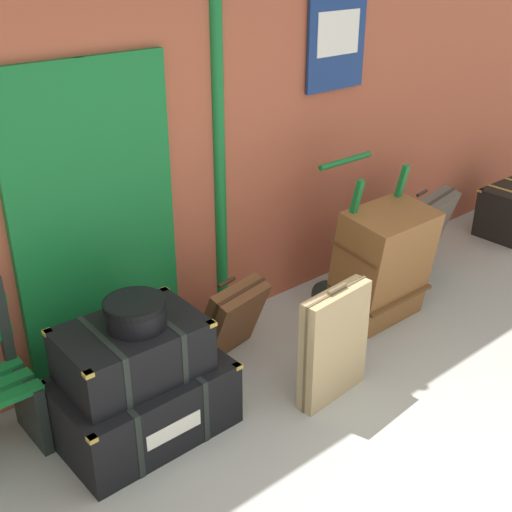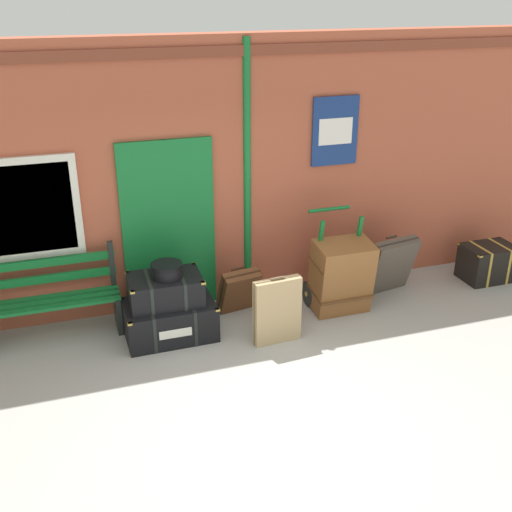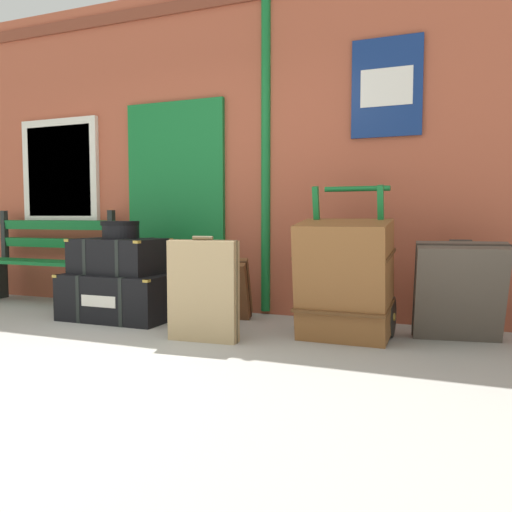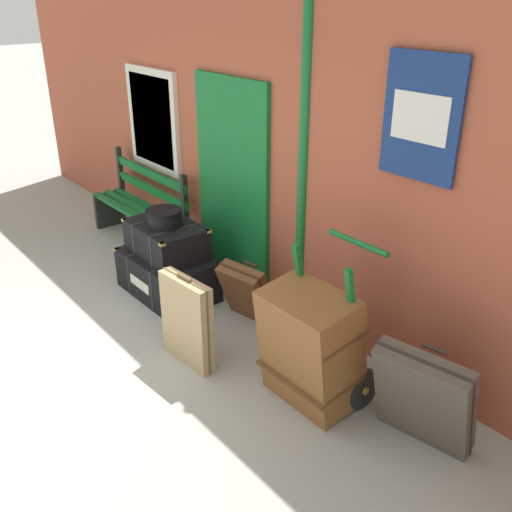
{
  "view_description": "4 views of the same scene",
  "coord_description": "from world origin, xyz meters",
  "px_view_note": "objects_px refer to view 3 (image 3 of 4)",
  "views": [
    {
      "loc": [
        -2.13,
        -1.12,
        2.73
      ],
      "look_at": [
        0.46,
        1.92,
        0.78
      ],
      "focal_mm": 46.53,
      "sensor_mm": 36.0,
      "label": 1
    },
    {
      "loc": [
        -1.59,
        -4.43,
        3.71
      ],
      "look_at": [
        0.5,
        1.9,
        0.77
      ],
      "focal_mm": 43.72,
      "sensor_mm": 36.0,
      "label": 2
    },
    {
      "loc": [
        2.38,
        -2.25,
        0.95
      ],
      "look_at": [
        0.74,
        1.77,
        0.62
      ],
      "focal_mm": 36.83,
      "sensor_mm": 36.0,
      "label": 3
    },
    {
      "loc": [
        3.93,
        -0.82,
        2.83
      ],
      "look_at": [
        0.67,
        1.84,
        0.84
      ],
      "focal_mm": 39.97,
      "sensor_mm": 36.0,
      "label": 4
    }
  ],
  "objects_px": {
    "steamer_trunk_base": "(121,296)",
    "suitcase_olive": "(459,292)",
    "platform_bench": "(47,262)",
    "suitcase_caramel": "(203,291)",
    "porters_trolley": "(349,301)",
    "suitcase_charcoal": "(223,289)",
    "steamer_trunk_middle": "(120,256)",
    "large_brown_trunk": "(344,280)",
    "round_hatbox": "(121,229)"
  },
  "relations": [
    {
      "from": "porters_trolley",
      "to": "suitcase_charcoal",
      "type": "bearing_deg",
      "value": 171.69
    },
    {
      "from": "suitcase_charcoal",
      "to": "suitcase_olive",
      "type": "xyz_separation_m",
      "value": [
        2.0,
        -0.1,
        0.09
      ]
    },
    {
      "from": "platform_bench",
      "to": "suitcase_charcoal",
      "type": "distance_m",
      "value": 2.21
    },
    {
      "from": "platform_bench",
      "to": "suitcase_olive",
      "type": "xyz_separation_m",
      "value": [
        4.21,
        -0.23,
        -0.06
      ]
    },
    {
      "from": "suitcase_caramel",
      "to": "suitcase_charcoal",
      "type": "bearing_deg",
      "value": 104.9
    },
    {
      "from": "steamer_trunk_base",
      "to": "steamer_trunk_middle",
      "type": "distance_m",
      "value": 0.37
    },
    {
      "from": "round_hatbox",
      "to": "large_brown_trunk",
      "type": "height_order",
      "value": "large_brown_trunk"
    },
    {
      "from": "large_brown_trunk",
      "to": "platform_bench",
      "type": "bearing_deg",
      "value": 171.86
    },
    {
      "from": "steamer_trunk_middle",
      "to": "large_brown_trunk",
      "type": "relative_size",
      "value": 0.89
    },
    {
      "from": "suitcase_olive",
      "to": "suitcase_caramel",
      "type": "bearing_deg",
      "value": -159.12
    },
    {
      "from": "steamer_trunk_middle",
      "to": "round_hatbox",
      "type": "xyz_separation_m",
      "value": [
        0.03,
        -0.02,
        0.25
      ]
    },
    {
      "from": "platform_bench",
      "to": "large_brown_trunk",
      "type": "xyz_separation_m",
      "value": [
        3.39,
        -0.48,
        0.02
      ]
    },
    {
      "from": "large_brown_trunk",
      "to": "suitcase_charcoal",
      "type": "height_order",
      "value": "large_brown_trunk"
    },
    {
      "from": "steamer_trunk_middle",
      "to": "suitcase_charcoal",
      "type": "distance_m",
      "value": 1.01
    },
    {
      "from": "steamer_trunk_middle",
      "to": "large_brown_trunk",
      "type": "bearing_deg",
      "value": -2.03
    },
    {
      "from": "porters_trolley",
      "to": "large_brown_trunk",
      "type": "distance_m",
      "value": 0.26
    },
    {
      "from": "large_brown_trunk",
      "to": "porters_trolley",
      "type": "bearing_deg",
      "value": 90.0
    },
    {
      "from": "suitcase_caramel",
      "to": "porters_trolley",
      "type": "bearing_deg",
      "value": 31.89
    },
    {
      "from": "suitcase_charcoal",
      "to": "steamer_trunk_base",
      "type": "bearing_deg",
      "value": -161.57
    },
    {
      "from": "porters_trolley",
      "to": "platform_bench",
      "type": "bearing_deg",
      "value": 174.78
    },
    {
      "from": "steamer_trunk_base",
      "to": "large_brown_trunk",
      "type": "xyz_separation_m",
      "value": [
        2.09,
        -0.05,
        0.25
      ]
    },
    {
      "from": "round_hatbox",
      "to": "suitcase_charcoal",
      "type": "relative_size",
      "value": 0.6
    },
    {
      "from": "suitcase_olive",
      "to": "round_hatbox",
      "type": "bearing_deg",
      "value": -176.12
    },
    {
      "from": "porters_trolley",
      "to": "steamer_trunk_base",
      "type": "bearing_deg",
      "value": -176.5
    },
    {
      "from": "steamer_trunk_middle",
      "to": "suitcase_olive",
      "type": "xyz_separation_m",
      "value": [
        2.93,
        0.17,
        -0.2
      ]
    },
    {
      "from": "platform_bench",
      "to": "steamer_trunk_middle",
      "type": "bearing_deg",
      "value": -17.86
    },
    {
      "from": "platform_bench",
      "to": "porters_trolley",
      "type": "height_order",
      "value": "porters_trolley"
    },
    {
      "from": "round_hatbox",
      "to": "porters_trolley",
      "type": "relative_size",
      "value": 0.29
    },
    {
      "from": "suitcase_charcoal",
      "to": "suitcase_olive",
      "type": "relative_size",
      "value": 0.75
    },
    {
      "from": "steamer_trunk_base",
      "to": "suitcase_caramel",
      "type": "relative_size",
      "value": 1.26
    },
    {
      "from": "platform_bench",
      "to": "suitcase_caramel",
      "type": "xyz_separation_m",
      "value": [
        2.41,
        -0.92,
        -0.06
      ]
    },
    {
      "from": "platform_bench",
      "to": "steamer_trunk_middle",
      "type": "height_order",
      "value": "platform_bench"
    },
    {
      "from": "porters_trolley",
      "to": "suitcase_caramel",
      "type": "xyz_separation_m",
      "value": [
        -0.98,
        -0.61,
        0.11
      ]
    },
    {
      "from": "steamer_trunk_base",
      "to": "suitcase_olive",
      "type": "relative_size",
      "value": 1.31
    },
    {
      "from": "porters_trolley",
      "to": "suitcase_charcoal",
      "type": "distance_m",
      "value": 1.2
    },
    {
      "from": "steamer_trunk_middle",
      "to": "porters_trolley",
      "type": "height_order",
      "value": "porters_trolley"
    },
    {
      "from": "porters_trolley",
      "to": "suitcase_olive",
      "type": "distance_m",
      "value": 0.83
    },
    {
      "from": "suitcase_charcoal",
      "to": "large_brown_trunk",
      "type": "bearing_deg",
      "value": -16.36
    },
    {
      "from": "suitcase_caramel",
      "to": "suitcase_olive",
      "type": "relative_size",
      "value": 1.04
    },
    {
      "from": "large_brown_trunk",
      "to": "steamer_trunk_base",
      "type": "bearing_deg",
      "value": 178.71
    },
    {
      "from": "platform_bench",
      "to": "steamer_trunk_base",
      "type": "relative_size",
      "value": 1.57
    },
    {
      "from": "large_brown_trunk",
      "to": "suitcase_caramel",
      "type": "xyz_separation_m",
      "value": [
        -0.98,
        -0.43,
        -0.08
      ]
    },
    {
      "from": "porters_trolley",
      "to": "suitcase_olive",
      "type": "relative_size",
      "value": 1.55
    },
    {
      "from": "suitcase_caramel",
      "to": "large_brown_trunk",
      "type": "bearing_deg",
      "value": 23.91
    },
    {
      "from": "platform_bench",
      "to": "suitcase_caramel",
      "type": "bearing_deg",
      "value": -20.87
    },
    {
      "from": "steamer_trunk_base",
      "to": "suitcase_olive",
      "type": "distance_m",
      "value": 2.92
    },
    {
      "from": "round_hatbox",
      "to": "suitcase_olive",
      "type": "bearing_deg",
      "value": 3.88
    },
    {
      "from": "round_hatbox",
      "to": "large_brown_trunk",
      "type": "relative_size",
      "value": 0.38
    },
    {
      "from": "platform_bench",
      "to": "large_brown_trunk",
      "type": "relative_size",
      "value": 1.72
    },
    {
      "from": "platform_bench",
      "to": "large_brown_trunk",
      "type": "bearing_deg",
      "value": -8.14
    }
  ]
}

